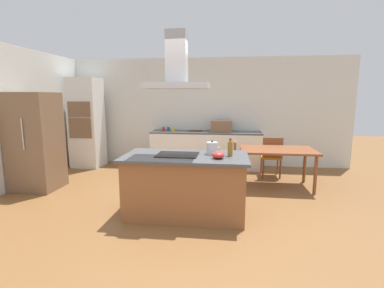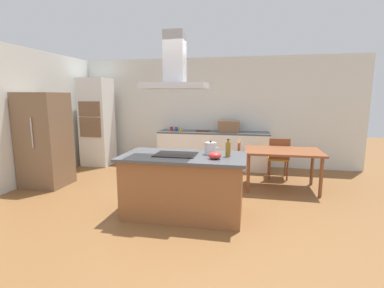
{
  "view_description": "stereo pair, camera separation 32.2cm",
  "coord_description": "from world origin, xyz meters",
  "px_view_note": "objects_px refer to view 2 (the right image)",
  "views": [
    {
      "loc": [
        0.61,
        -3.96,
        1.74
      ],
      "look_at": [
        0.04,
        0.4,
        1.0
      ],
      "focal_mm": 26.32,
      "sensor_mm": 36.0,
      "label": 1
    },
    {
      "loc": [
        0.93,
        -3.91,
        1.74
      ],
      "look_at": [
        0.04,
        0.4,
        1.0
      ],
      "focal_mm": 26.32,
      "sensor_mm": 36.0,
      "label": 2
    }
  ],
  "objects_px": {
    "cooktop": "(176,154)",
    "olive_oil_bottle": "(228,149)",
    "refrigerator": "(45,140)",
    "range_hood": "(175,70)",
    "dining_table": "(282,154)",
    "chair_at_left_end": "(233,160)",
    "coffee_mug_yellow": "(181,129)",
    "coffee_mug_blue": "(176,129)",
    "coffee_mug_red": "(171,129)",
    "wall_oven_stack": "(97,122)",
    "countertop_microwave": "(229,126)",
    "mixing_bowl": "(215,155)",
    "cutting_board": "(203,131)",
    "tea_kettle": "(211,148)",
    "chair_facing_back_wall": "(279,156)"
  },
  "relations": [
    {
      "from": "cooktop",
      "to": "olive_oil_bottle",
      "type": "relative_size",
      "value": 2.36
    },
    {
      "from": "refrigerator",
      "to": "range_hood",
      "type": "height_order",
      "value": "range_hood"
    },
    {
      "from": "cooktop",
      "to": "range_hood",
      "type": "bearing_deg",
      "value": 0.0
    },
    {
      "from": "olive_oil_bottle",
      "to": "dining_table",
      "type": "xyz_separation_m",
      "value": [
        0.91,
        1.5,
        -0.34
      ]
    },
    {
      "from": "olive_oil_bottle",
      "to": "refrigerator",
      "type": "relative_size",
      "value": 0.14
    },
    {
      "from": "chair_at_left_end",
      "to": "range_hood",
      "type": "distance_m",
      "value": 2.33
    },
    {
      "from": "refrigerator",
      "to": "coffee_mug_yellow",
      "type": "bearing_deg",
      "value": 41.94
    },
    {
      "from": "olive_oil_bottle",
      "to": "coffee_mug_blue",
      "type": "distance_m",
      "value": 3.3
    },
    {
      "from": "chair_at_left_end",
      "to": "range_hood",
      "type": "height_order",
      "value": "range_hood"
    },
    {
      "from": "coffee_mug_red",
      "to": "range_hood",
      "type": "height_order",
      "value": "range_hood"
    },
    {
      "from": "wall_oven_stack",
      "to": "countertop_microwave",
      "type": "bearing_deg",
      "value": 4.0
    },
    {
      "from": "wall_oven_stack",
      "to": "refrigerator",
      "type": "relative_size",
      "value": 1.21
    },
    {
      "from": "cooktop",
      "to": "coffee_mug_yellow",
      "type": "bearing_deg",
      "value": 102.46
    },
    {
      "from": "mixing_bowl",
      "to": "cutting_board",
      "type": "height_order",
      "value": "mixing_bowl"
    },
    {
      "from": "countertop_microwave",
      "to": "dining_table",
      "type": "distance_m",
      "value": 1.79
    },
    {
      "from": "wall_oven_stack",
      "to": "range_hood",
      "type": "relative_size",
      "value": 2.44
    },
    {
      "from": "cutting_board",
      "to": "dining_table",
      "type": "relative_size",
      "value": 0.24
    },
    {
      "from": "tea_kettle",
      "to": "chair_facing_back_wall",
      "type": "xyz_separation_m",
      "value": [
        1.18,
        2.06,
        -0.48
      ]
    },
    {
      "from": "wall_oven_stack",
      "to": "dining_table",
      "type": "distance_m",
      "value": 4.62
    },
    {
      "from": "olive_oil_bottle",
      "to": "mixing_bowl",
      "type": "xyz_separation_m",
      "value": [
        -0.16,
        -0.18,
        -0.06
      ]
    },
    {
      "from": "mixing_bowl",
      "to": "chair_facing_back_wall",
      "type": "bearing_deg",
      "value": 65.39
    },
    {
      "from": "tea_kettle",
      "to": "range_hood",
      "type": "xyz_separation_m",
      "value": [
        -0.5,
        -0.13,
        1.11
      ]
    },
    {
      "from": "refrigerator",
      "to": "dining_table",
      "type": "bearing_deg",
      "value": 8.74
    },
    {
      "from": "countertop_microwave",
      "to": "coffee_mug_red",
      "type": "height_order",
      "value": "countertop_microwave"
    },
    {
      "from": "tea_kettle",
      "to": "cutting_board",
      "type": "relative_size",
      "value": 0.65
    },
    {
      "from": "cooktop",
      "to": "countertop_microwave",
      "type": "bearing_deg",
      "value": 78.91
    },
    {
      "from": "tea_kettle",
      "to": "countertop_microwave",
      "type": "bearing_deg",
      "value": 88.59
    },
    {
      "from": "tea_kettle",
      "to": "chair_at_left_end",
      "type": "relative_size",
      "value": 0.25
    },
    {
      "from": "wall_oven_stack",
      "to": "dining_table",
      "type": "xyz_separation_m",
      "value": [
        4.46,
        -1.13,
        -0.43
      ]
    },
    {
      "from": "cutting_board",
      "to": "chair_facing_back_wall",
      "type": "height_order",
      "value": "cutting_board"
    },
    {
      "from": "olive_oil_bottle",
      "to": "countertop_microwave",
      "type": "bearing_deg",
      "value": 93.92
    },
    {
      "from": "chair_at_left_end",
      "to": "chair_facing_back_wall",
      "type": "xyz_separation_m",
      "value": [
        0.92,
        0.67,
        0.0
      ]
    },
    {
      "from": "dining_table",
      "to": "chair_facing_back_wall",
      "type": "relative_size",
      "value": 1.57
    },
    {
      "from": "cutting_board",
      "to": "dining_table",
      "type": "xyz_separation_m",
      "value": [
        1.76,
        -1.41,
        -0.24
      ]
    },
    {
      "from": "coffee_mug_red",
      "to": "wall_oven_stack",
      "type": "height_order",
      "value": "wall_oven_stack"
    },
    {
      "from": "mixing_bowl",
      "to": "coffee_mug_yellow",
      "type": "distance_m",
      "value": 3.24
    },
    {
      "from": "cooktop",
      "to": "chair_at_left_end",
      "type": "xyz_separation_m",
      "value": [
        0.76,
        1.52,
        -0.4
      ]
    },
    {
      "from": "mixing_bowl",
      "to": "refrigerator",
      "type": "relative_size",
      "value": 0.1
    },
    {
      "from": "olive_oil_bottle",
      "to": "coffee_mug_blue",
      "type": "height_order",
      "value": "olive_oil_bottle"
    },
    {
      "from": "refrigerator",
      "to": "olive_oil_bottle",
      "type": "bearing_deg",
      "value": -12.51
    },
    {
      "from": "wall_oven_stack",
      "to": "cooktop",
      "type": "bearing_deg",
      "value": -43.57
    },
    {
      "from": "dining_table",
      "to": "range_hood",
      "type": "relative_size",
      "value": 1.56
    },
    {
      "from": "countertop_microwave",
      "to": "chair_at_left_end",
      "type": "relative_size",
      "value": 0.56
    },
    {
      "from": "countertop_microwave",
      "to": "coffee_mug_yellow",
      "type": "bearing_deg",
      "value": -177.73
    },
    {
      "from": "coffee_mug_yellow",
      "to": "cutting_board",
      "type": "xyz_separation_m",
      "value": [
        0.54,
        0.1,
        -0.04
      ]
    },
    {
      "from": "mixing_bowl",
      "to": "range_hood",
      "type": "bearing_deg",
      "value": 164.67
    },
    {
      "from": "cooktop",
      "to": "olive_oil_bottle",
      "type": "height_order",
      "value": "olive_oil_bottle"
    },
    {
      "from": "cutting_board",
      "to": "wall_oven_stack",
      "type": "xyz_separation_m",
      "value": [
        -2.7,
        -0.28,
        0.19
      ]
    },
    {
      "from": "mixing_bowl",
      "to": "countertop_microwave",
      "type": "height_order",
      "value": "countertop_microwave"
    },
    {
      "from": "dining_table",
      "to": "range_hood",
      "type": "distance_m",
      "value": 2.68
    }
  ]
}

